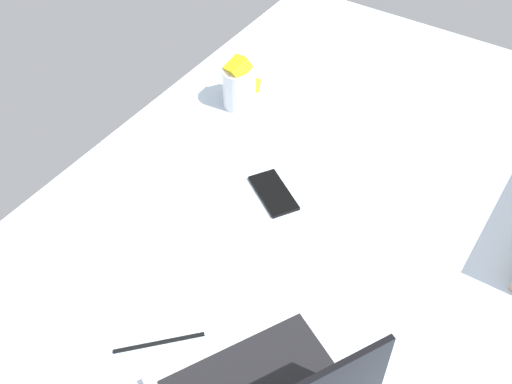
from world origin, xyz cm
name	(u,v)px	position (x,y,z in cm)	size (l,w,h in cm)	color
bed_mattress	(362,260)	(0.00, 0.00, 9.00)	(180.00, 140.00, 18.00)	silver
snack_cup	(239,85)	(-23.48, -49.40, 24.29)	(10.12, 10.20, 15.19)	silver
cell_phone	(273,193)	(0.65, -23.64, 18.40)	(6.80, 14.00, 0.80)	black
charger_cable	(159,343)	(45.44, -20.76, 18.30)	(17.00, 0.60, 0.60)	black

